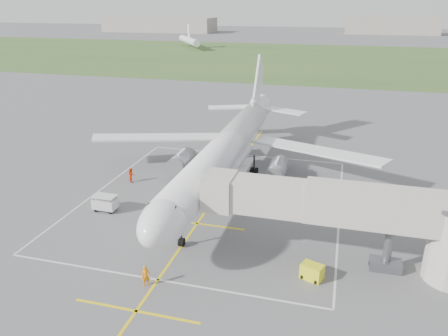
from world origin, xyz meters
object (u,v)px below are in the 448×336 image
(airliner, at_px, (225,150))
(baggage_cart, at_px, (105,203))
(ramp_worker_nose, at_px, (146,276))
(gpu_unit, at_px, (312,272))
(ramp_worker_wing, at_px, (131,175))
(jet_bridge, at_px, (363,216))

(airliner, xyz_separation_m, baggage_cart, (-10.54, -10.56, -3.50))
(ramp_worker_nose, bearing_deg, baggage_cart, 104.27)
(gpu_unit, relative_size, ramp_worker_wing, 1.12)
(jet_bridge, relative_size, ramp_worker_nose, 13.18)
(ramp_worker_wing, bearing_deg, gpu_unit, -170.10)
(jet_bridge, xyz_separation_m, gpu_unit, (-3.62, -2.98, -4.10))
(baggage_cart, bearing_deg, ramp_worker_wing, 97.97)
(airliner, relative_size, jet_bridge, 2.00)
(ramp_worker_nose, bearing_deg, jet_bridge, -3.05)
(airliner, distance_m, ramp_worker_wing, 12.27)
(baggage_cart, relative_size, ramp_worker_nose, 1.43)
(airliner, bearing_deg, jet_bridge, -42.19)
(jet_bridge, height_order, ramp_worker_nose, jet_bridge)
(ramp_worker_nose, bearing_deg, gpu_unit, -8.20)
(airliner, distance_m, gpu_unit, 21.38)
(ramp_worker_wing, bearing_deg, baggage_cart, 138.78)
(gpu_unit, height_order, baggage_cart, baggage_cart)
(airliner, xyz_separation_m, ramp_worker_nose, (-0.59, -21.68, -3.51))
(jet_bridge, relative_size, ramp_worker_wing, 12.89)
(gpu_unit, relative_size, ramp_worker_nose, 1.14)
(airliner, relative_size, ramp_worker_nose, 26.34)
(jet_bridge, xyz_separation_m, baggage_cart, (-26.26, 3.69, -3.85))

